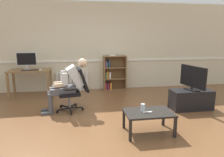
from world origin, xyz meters
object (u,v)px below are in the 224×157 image
at_px(office_chair, 75,88).
at_px(coffee_table, 149,114).
at_px(bookshelf, 113,74).
at_px(drinking_glass, 143,108).
at_px(computer_desk, 30,74).
at_px(imac_monitor, 27,60).
at_px(keyboard, 30,70).
at_px(spare_remote, 148,112).
at_px(radiator, 72,81).
at_px(person_seated, 68,83).
at_px(tv_screen, 193,78).
at_px(computer_mouse, 41,70).
at_px(tv_stand, 191,99).

bearing_deg(office_chair, coffee_table, 33.61).
height_order(bookshelf, drinking_glass, bookshelf).
distance_m(computer_desk, office_chair, 1.87).
relative_size(imac_monitor, drinking_glass, 4.19).
relative_size(keyboard, bookshelf, 0.39).
relative_size(bookshelf, spare_remote, 7.41).
bearing_deg(computer_desk, radiator, 18.72).
relative_size(keyboard, person_seated, 0.36).
relative_size(tv_screen, coffee_table, 0.94).
relative_size(radiator, person_seated, 0.81).
distance_m(radiator, spare_remote, 3.45).
bearing_deg(keyboard, tv_screen, -22.25).
bearing_deg(drinking_glass, computer_desk, 132.53).
bearing_deg(computer_desk, person_seated, -51.15).
distance_m(computer_mouse, tv_stand, 4.00).
bearing_deg(office_chair, bookshelf, 135.59).
bearing_deg(tv_screen, spare_remote, 114.61).
relative_size(office_chair, tv_stand, 1.04).
relative_size(imac_monitor, radiator, 0.57).
bearing_deg(drinking_glass, computer_mouse, 129.86).
bearing_deg(tv_stand, computer_mouse, 155.94).
height_order(person_seated, coffee_table, person_seated).
height_order(tv_stand, tv_screen, tv_screen).
xyz_separation_m(keyboard, spare_remote, (2.48, -2.63, -0.37)).
bearing_deg(coffee_table, bookshelf, 92.40).
height_order(bookshelf, person_seated, person_seated).
distance_m(bookshelf, radiator, 1.30).
bearing_deg(imac_monitor, drinking_glass, -47.42).
xyz_separation_m(bookshelf, person_seated, (-1.31, -1.69, 0.13)).
bearing_deg(radiator, computer_desk, -161.28).
bearing_deg(tv_screen, computer_desk, 54.69).
bearing_deg(computer_desk, imac_monitor, 134.35).
bearing_deg(office_chair, radiator, 174.46).
height_order(drinking_glass, spare_remote, drinking_glass).
bearing_deg(drinking_glass, tv_screen, 32.78).
bearing_deg(imac_monitor, keyboard, -61.62).
relative_size(computer_mouse, radiator, 0.10).
relative_size(office_chair, spare_remote, 6.59).
bearing_deg(spare_remote, office_chair, -129.87).
bearing_deg(spare_remote, keyboard, -128.20).
bearing_deg(coffee_table, imac_monitor, 133.16).
bearing_deg(tv_stand, bookshelf, 126.62).
bearing_deg(bookshelf, coffee_table, -87.60).
distance_m(computer_desk, person_seated, 1.79).
xyz_separation_m(coffee_table, drinking_glass, (-0.09, 0.04, 0.11)).
distance_m(keyboard, computer_mouse, 0.28).
distance_m(computer_desk, imac_monitor, 0.41).
xyz_separation_m(computer_mouse, office_chair, (0.95, -1.25, -0.24)).
relative_size(computer_mouse, tv_stand, 0.11).
bearing_deg(coffee_table, computer_desk, 133.12).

